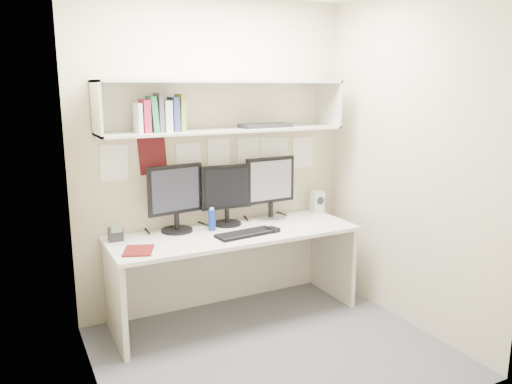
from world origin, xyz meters
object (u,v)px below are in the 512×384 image
keyboard (246,234)px  maroon_notebook (138,251)px  desk (235,274)px  monitor_center (226,193)px  monitor_left (176,196)px  desk_phone (116,234)px  monitor_right (270,186)px  speaker (317,202)px

keyboard → maroon_notebook: keyboard is taller
keyboard → maroon_notebook: bearing=174.6°
desk → monitor_center: (0.03, 0.22, 0.64)m
monitor_left → monitor_center: monitor_left is taller
desk_phone → maroon_notebook: bearing=-71.1°
monitor_left → monitor_center: 0.44m
monitor_center → monitor_left: bearing=-176.6°
desk_phone → monitor_center: bearing=6.1°
monitor_right → speaker: 0.52m
keyboard → monitor_center: bearing=85.0°
maroon_notebook → speaker: bearing=33.5°
monitor_center → monitor_right: 0.42m
desk → maroon_notebook: 0.91m
speaker → desk_phone: (-1.84, -0.03, -0.05)m
desk → maroon_notebook: (-0.81, -0.15, 0.37)m
maroon_notebook → desk_phone: (-0.09, 0.33, 0.04)m
keyboard → maroon_notebook: size_ratio=1.99×
monitor_left → maroon_notebook: 0.61m
speaker → desk: bearing=-164.7°
monitor_left → desk_phone: monitor_left is taller
monitor_right → monitor_left: bearing=177.1°
monitor_center → keyboard: monitor_center is taller
monitor_left → keyboard: bearing=-46.7°
monitor_left → monitor_right: size_ratio=0.99×
monitor_right → speaker: size_ratio=2.69×
maroon_notebook → monitor_center: bearing=45.3°
monitor_center → speaker: monitor_center is taller
desk → maroon_notebook: maroon_notebook is taller
monitor_left → maroon_notebook: monitor_left is taller
monitor_center → desk_phone: size_ratio=3.90×
keyboard → desk_phone: desk_phone is taller
desk → monitor_right: monitor_right is taller
keyboard → speaker: size_ratio=2.37×
monitor_left → keyboard: 0.63m
monitor_center → keyboard: (0.01, -0.35, -0.26)m
keyboard → speaker: bearing=14.9°
monitor_center → maroon_notebook: bearing=-153.2°
monitor_left → keyboard: size_ratio=1.12×
monitor_center → keyboard: bearing=-85.4°
keyboard → desk_phone: 0.99m
monitor_left → desk_phone: bearing=175.8°
monitor_left → desk_phone: size_ratio=4.15×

